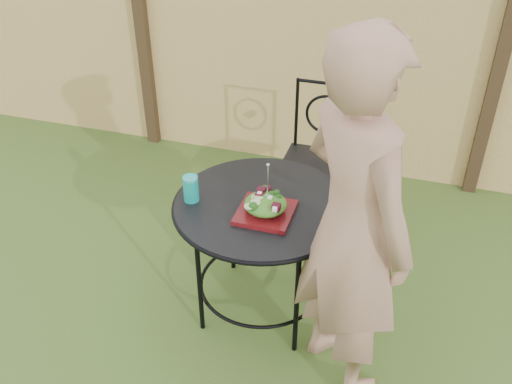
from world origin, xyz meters
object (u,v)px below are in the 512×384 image
at_px(diner, 353,229).
at_px(salad_plate, 265,212).
at_px(patio_table, 262,225).
at_px(patio_chair, 319,155).

bearing_deg(diner, salad_plate, 17.85).
distance_m(patio_table, diner, 0.67).
height_order(diner, salad_plate, diner).
height_order(patio_chair, salad_plate, patio_chair).
xyz_separation_m(patio_table, salad_plate, (0.04, -0.09, 0.15)).
relative_size(patio_chair, diner, 0.53).
relative_size(diner, salad_plate, 6.70).
distance_m(patio_table, patio_chair, 0.95).
relative_size(patio_table, salad_plate, 3.42).
distance_m(patio_chair, salad_plate, 1.05).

